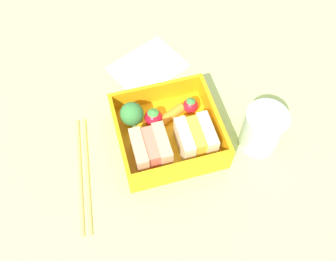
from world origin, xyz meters
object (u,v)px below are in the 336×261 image
strawberry_far_left (153,118)px  folded_napkin (148,66)px  chopstick_pair (83,172)px  drinking_glass (263,129)px  sandwich_center_left (151,149)px  broccoli_floret (132,114)px  sandwich_left (195,138)px  carrot_stick_far_left (171,115)px  strawberry_left (191,105)px

strawberry_far_left → folded_napkin: 13.09cm
chopstick_pair → drinking_glass: drinking_glass is taller
sandwich_center_left → drinking_glass: 17.37cm
sandwich_center_left → folded_napkin: (-4.06, -18.50, -3.36)cm
strawberry_far_left → broccoli_floret: (3.23, -0.60, 1.36)cm
sandwich_left → sandwich_center_left: same height
broccoli_floret → folded_napkin: broccoli_floret is taller
carrot_stick_far_left → sandwich_left: bearing=108.3°
broccoli_floret → folded_napkin: 13.79cm
strawberry_left → strawberry_far_left: (6.44, 0.83, 0.20)cm
sandwich_center_left → strawberry_left: bearing=-141.2°
sandwich_center_left → folded_napkin: 19.24cm
strawberry_left → chopstick_pair: 19.95cm
sandwich_center_left → folded_napkin: size_ratio=0.49×
sandwich_left → broccoli_floret: broccoli_floret is taller
sandwich_left → broccoli_floret: 10.53cm
carrot_stick_far_left → chopstick_pair: (15.49, 5.48, -1.64)cm
strawberry_left → sandwich_left: bearing=78.4°
strawberry_far_left → carrot_stick_far_left: bearing=-175.3°
sandwich_center_left → carrot_stick_far_left: size_ratio=1.28×
strawberry_left → drinking_glass: 12.07cm
broccoli_floret → chopstick_pair: broccoli_floret is taller
sandwich_center_left → folded_napkin: sandwich_center_left is taller
strawberry_left → broccoli_floret: 9.80cm
sandwich_center_left → strawberry_far_left: sandwich_center_left is taller
sandwich_left → drinking_glass: size_ratio=0.82×
sandwich_left → sandwich_center_left: (6.93, 0.00, 0.00)cm
strawberry_left → carrot_stick_far_left: bearing=9.6°
sandwich_center_left → strawberry_far_left: 6.19cm
chopstick_pair → folded_napkin: bearing=-129.3°
carrot_stick_far_left → folded_napkin: 12.55cm
sandwich_center_left → drinking_glass: (-17.33, 1.26, 0.05)cm
strawberry_left → chopstick_pair: strawberry_left is taller
sandwich_left → carrot_stick_far_left: (2.01, -6.11, -1.57)cm
sandwich_left → folded_napkin: size_ratio=0.49×
sandwich_center_left → chopstick_pair: bearing=-3.4°
broccoli_floret → folded_napkin: (-5.44, -12.05, -3.94)cm
sandwich_left → strawberry_far_left: sandwich_left is taller
broccoli_floret → chopstick_pair: bearing=32.3°
broccoli_floret → drinking_glass: (-18.70, 7.71, -0.52)cm
carrot_stick_far_left → drinking_glass: size_ratio=0.64×
sandwich_center_left → carrot_stick_far_left: 7.99cm
sandwich_left → strawberry_far_left: 7.78cm
strawberry_far_left → drinking_glass: size_ratio=0.49×
strawberry_far_left → chopstick_pair: strawberry_far_left is taller
carrot_stick_far_left → chopstick_pair: carrot_stick_far_left is taller
chopstick_pair → drinking_glass: size_ratio=2.69×
drinking_glass → carrot_stick_far_left: bearing=-30.7°
sandwich_center_left → sandwich_left: bearing=180.0°
sandwich_center_left → chopstick_pair: sandwich_center_left is taller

